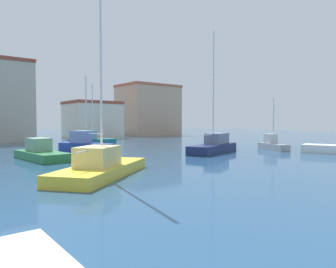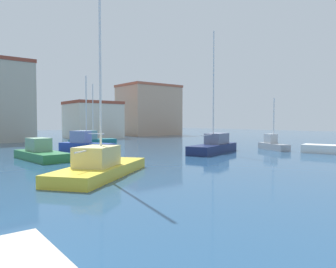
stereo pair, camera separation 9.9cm
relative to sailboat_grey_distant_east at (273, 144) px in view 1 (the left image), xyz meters
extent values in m
plane|color=navy|center=(-14.04, 7.87, -0.57)|extent=(160.00, 160.00, 0.00)
cube|color=gray|center=(-0.05, -0.11, -0.25)|extent=(2.75, 4.27, 0.65)
cube|color=#ADB0B5|center=(0.16, 0.34, 0.56)|extent=(1.31, 1.50, 0.96)
cylinder|color=silver|center=(-0.05, -0.11, 2.40)|extent=(0.12, 0.12, 4.64)
cube|color=gold|center=(-20.79, -3.07, -0.28)|extent=(7.37, 6.46, 0.59)
cube|color=#DFCD77|center=(-21.16, -3.35, 0.53)|extent=(2.83, 2.73, 1.03)
cylinder|color=silver|center=(-20.79, -3.07, 5.94)|extent=(0.12, 0.12, 11.85)
cylinder|color=silver|center=(-21.85, -3.89, 0.92)|extent=(2.11, 1.64, 0.08)
cube|color=#28703D|center=(-21.13, 6.22, -0.26)|extent=(2.59, 6.21, 0.63)
cube|color=gray|center=(-21.18, 6.73, 0.56)|extent=(1.51, 2.08, 1.01)
cube|color=#233D93|center=(-15.71, 10.24, -0.16)|extent=(4.02, 5.51, 0.83)
cube|color=#6E7DB1|center=(-16.05, 10.83, 0.84)|extent=(1.89, 2.08, 1.16)
cylinder|color=silver|center=(-15.71, 10.24, 3.49)|extent=(0.12, 0.12, 6.46)
cylinder|color=silver|center=(-15.20, 9.38, 1.16)|extent=(1.05, 1.72, 0.08)
cube|color=#19234C|center=(-7.12, 1.64, -0.18)|extent=(7.33, 4.29, 0.79)
cube|color=slate|center=(-6.30, 1.94, 0.72)|extent=(2.98, 2.29, 1.01)
cylinder|color=silver|center=(-7.12, 1.64, 5.41)|extent=(0.12, 0.12, 10.39)
cylinder|color=silver|center=(-8.32, 1.21, 1.12)|extent=(2.35, 0.91, 0.08)
cube|color=#1E707A|center=(-10.01, 21.00, -0.31)|extent=(6.32, 1.90, 0.52)
cube|color=#6B9CA2|center=(-10.92, 21.04, 0.54)|extent=(2.55, 1.43, 1.18)
cylinder|color=silver|center=(-10.01, 21.00, 3.66)|extent=(0.12, 0.12, 7.44)
cube|color=beige|center=(-4.50, 32.88, 2.37)|extent=(8.15, 7.96, 5.89)
cube|color=#9E4733|center=(-4.50, 32.88, 5.57)|extent=(8.32, 8.12, 0.50)
cube|color=tan|center=(10.02, 36.50, 4.49)|extent=(11.42, 8.94, 10.12)
cube|color=#B25B42|center=(10.02, 36.50, 9.80)|extent=(11.65, 9.12, 0.50)
camera|label=1|loc=(-28.34, -18.12, 2.34)|focal=33.25mm
camera|label=2|loc=(-28.26, -18.18, 2.34)|focal=33.25mm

